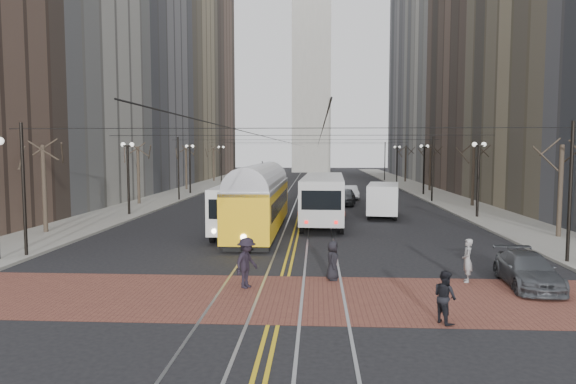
# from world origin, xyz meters

# --- Properties ---
(ground) EXTENTS (260.00, 260.00, 0.00)m
(ground) POSITION_xyz_m (0.00, 0.00, 0.00)
(ground) COLOR black
(ground) RESTS_ON ground
(sidewalk_left) EXTENTS (5.00, 140.00, 0.15)m
(sidewalk_left) POSITION_xyz_m (-15.00, 45.00, 0.07)
(sidewalk_left) COLOR gray
(sidewalk_left) RESTS_ON ground
(sidewalk_right) EXTENTS (5.00, 140.00, 0.15)m
(sidewalk_right) POSITION_xyz_m (15.00, 45.00, 0.07)
(sidewalk_right) COLOR gray
(sidewalk_right) RESTS_ON ground
(crosswalk_band) EXTENTS (25.00, 6.00, 0.01)m
(crosswalk_band) POSITION_xyz_m (0.00, -4.00, 0.01)
(crosswalk_band) COLOR brown
(crosswalk_band) RESTS_ON ground
(streetcar_rails) EXTENTS (4.80, 130.00, 0.02)m
(streetcar_rails) POSITION_xyz_m (0.00, 45.00, 0.00)
(streetcar_rails) COLOR gray
(streetcar_rails) RESTS_ON ground
(centre_lines) EXTENTS (0.42, 130.00, 0.01)m
(centre_lines) POSITION_xyz_m (0.00, 45.00, 0.01)
(centre_lines) COLOR gold
(centre_lines) RESTS_ON ground
(building_left_mid) EXTENTS (16.00, 20.00, 34.00)m
(building_left_mid) POSITION_xyz_m (-25.50, 46.00, 17.00)
(building_left_mid) COLOR slate
(building_left_mid) RESTS_ON ground
(building_left_midfar) EXTENTS (20.00, 20.00, 52.00)m
(building_left_midfar) POSITION_xyz_m (-27.50, 66.00, 26.00)
(building_left_midfar) COLOR gray
(building_left_midfar) RESTS_ON ground
(building_left_far) EXTENTS (16.00, 20.00, 40.00)m
(building_left_far) POSITION_xyz_m (-25.50, 86.00, 20.00)
(building_left_far) COLOR brown
(building_left_far) RESTS_ON ground
(building_right_mid) EXTENTS (16.00, 20.00, 34.00)m
(building_right_mid) POSITION_xyz_m (25.50, 46.00, 17.00)
(building_right_mid) COLOR brown
(building_right_mid) RESTS_ON ground
(building_right_midfar) EXTENTS (20.00, 20.00, 52.00)m
(building_right_midfar) POSITION_xyz_m (27.50, 66.00, 26.00)
(building_right_midfar) COLOR #A19F97
(building_right_midfar) RESTS_ON ground
(building_right_far) EXTENTS (16.00, 20.00, 40.00)m
(building_right_far) POSITION_xyz_m (25.50, 86.00, 20.00)
(building_right_far) COLOR slate
(building_right_far) RESTS_ON ground
(clock_tower) EXTENTS (12.00, 12.00, 66.00)m
(clock_tower) POSITION_xyz_m (0.00, 102.00, 35.96)
(clock_tower) COLOR #B2AFA5
(clock_tower) RESTS_ON ground
(lamp_posts) EXTENTS (27.60, 57.20, 5.60)m
(lamp_posts) POSITION_xyz_m (-0.00, 28.75, 2.80)
(lamp_posts) COLOR black
(lamp_posts) RESTS_ON ground
(street_trees) EXTENTS (31.68, 53.28, 5.60)m
(street_trees) POSITION_xyz_m (0.00, 35.25, 2.80)
(street_trees) COLOR #382D23
(street_trees) RESTS_ON ground
(trolley_wires) EXTENTS (25.96, 120.00, 6.60)m
(trolley_wires) POSITION_xyz_m (0.00, 34.83, 3.77)
(trolley_wires) COLOR black
(trolley_wires) RESTS_ON ground
(transit_bus) EXTENTS (2.68, 12.43, 3.10)m
(transit_bus) POSITION_xyz_m (-3.50, 11.59, 1.55)
(transit_bus) COLOR silver
(transit_bus) RESTS_ON ground
(streetcar) EXTENTS (2.74, 14.31, 3.37)m
(streetcar) POSITION_xyz_m (-2.32, 10.49, 1.68)
(streetcar) COLOR yellow
(streetcar) RESTS_ON ground
(rear_bus) EXTENTS (3.23, 13.01, 3.37)m
(rear_bus) POSITION_xyz_m (1.80, 15.27, 1.69)
(rear_bus) COLOR #BDBDBD
(rear_bus) RESTS_ON ground
(cargo_van) EXTENTS (3.16, 6.19, 2.61)m
(cargo_van) POSITION_xyz_m (6.53, 18.31, 1.31)
(cargo_van) COLOR silver
(cargo_van) RESTS_ON ground
(sedan_grey) EXTENTS (2.55, 5.03, 1.64)m
(sedan_grey) POSITION_xyz_m (4.00, 27.08, 0.82)
(sedan_grey) COLOR #3E4145
(sedan_grey) RESTS_ON ground
(sedan_silver) EXTENTS (1.78, 4.49, 1.45)m
(sedan_silver) POSITION_xyz_m (4.88, 33.06, 0.73)
(sedan_silver) COLOR #AEB1B6
(sedan_silver) RESTS_ON ground
(sedan_parked) EXTENTS (2.11, 4.51, 1.27)m
(sedan_parked) POSITION_xyz_m (9.50, -2.00, 0.64)
(sedan_parked) COLOR #464A4E
(sedan_parked) RESTS_ON ground
(pedestrian_a) EXTENTS (0.58, 0.83, 1.60)m
(pedestrian_a) POSITION_xyz_m (1.97, -1.50, 0.81)
(pedestrian_a) COLOR black
(pedestrian_a) RESTS_ON crosswalk_band
(pedestrian_b) EXTENTS (0.52, 0.70, 1.74)m
(pedestrian_b) POSITION_xyz_m (7.34, -1.50, 0.88)
(pedestrian_b) COLOR gray
(pedestrian_b) RESTS_ON crosswalk_band
(pedestrian_c) EXTENTS (0.90, 0.98, 1.63)m
(pedestrian_c) POSITION_xyz_m (5.23, -6.50, 0.82)
(pedestrian_c) COLOR black
(pedestrian_c) RESTS_ON crosswalk_band
(pedestrian_d) EXTENTS (1.21, 1.44, 1.94)m
(pedestrian_d) POSITION_xyz_m (-1.36, -2.85, 0.98)
(pedestrian_d) COLOR black
(pedestrian_d) RESTS_ON crosswalk_band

